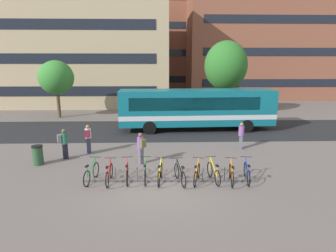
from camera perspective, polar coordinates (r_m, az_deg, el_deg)
ground at (r=12.09m, az=-2.39°, el=-12.23°), size 200.00×200.00×0.00m
bus_lane_asphalt at (r=21.79m, az=-2.09°, el=-0.82°), size 80.00×7.20×0.01m
city_bus at (r=21.65m, az=6.14°, el=3.80°), size 12.12×3.05×3.20m
bike_rack at (r=12.34m, az=0.41°, el=-11.22°), size 7.74×0.31×0.70m
parked_bicycle_green_0 at (r=12.72m, az=-15.75°, el=-9.54°), size 0.52×1.71×0.99m
parked_bicycle_red_1 at (r=12.42m, az=-12.21°, el=-9.89°), size 0.52×1.72×0.99m
parked_bicycle_red_2 at (r=12.41m, az=-8.54°, el=-9.76°), size 0.52×1.72×0.99m
parked_bicycle_green_3 at (r=12.35m, az=-4.82°, el=-9.78°), size 0.52×1.72×0.99m
parked_bicycle_yellow_4 at (r=12.22m, az=-1.67°, el=-9.98°), size 0.52×1.72×0.99m
parked_bicycle_black_5 at (r=12.15m, az=2.52°, el=-10.13°), size 0.57×1.69×0.99m
parked_bicycle_orange_6 at (r=12.25m, az=6.06°, el=-9.99°), size 0.64×1.67×0.99m
parked_bicycle_yellow_7 at (r=12.47m, az=9.53°, el=-9.69°), size 0.52×1.71×0.99m
parked_bicycle_orange_8 at (r=12.46m, az=13.12°, el=-9.86°), size 0.52×1.71×0.99m
parked_bicycle_blue_9 at (r=12.77m, az=16.20°, el=-9.47°), size 0.52×1.71×0.99m
commuter_grey_pack_0 at (r=15.97m, az=-21.00°, el=-3.11°), size 0.61×0.52×1.69m
commuter_olive_pack_1 at (r=14.25m, az=-5.70°, el=-4.24°), size 0.56×0.60×1.67m
commuter_maroon_pack_2 at (r=16.52m, az=-16.40°, el=-2.22°), size 0.37×0.54×1.70m
commuter_grey_pack_3 at (r=17.32m, az=15.10°, el=-1.57°), size 0.44×0.58×1.66m
trash_bin at (r=15.72m, az=-25.63°, el=-5.51°), size 0.55×0.55×1.03m
street_tree_0 at (r=28.58m, az=12.03°, el=12.27°), size 4.27×4.27×7.46m
street_tree_1 at (r=28.65m, az=-22.38°, el=9.33°), size 3.29×3.29×5.53m
building_left_wing at (r=38.97m, az=-18.61°, el=15.19°), size 23.89×12.06×14.45m
building_right_wing at (r=48.56m, az=19.63°, el=16.10°), size 25.14×13.61×17.15m
building_centre_block at (r=53.56m, az=-5.16°, el=16.68°), size 18.95×11.75×17.73m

